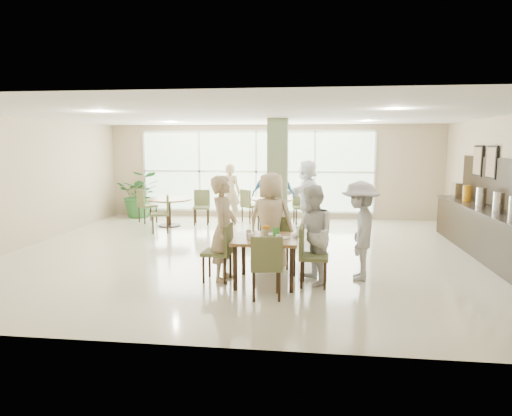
# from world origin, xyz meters

# --- Properties ---
(ground) EXTENTS (10.00, 10.00, 0.00)m
(ground) POSITION_xyz_m (0.00, 0.00, 0.00)
(ground) COLOR beige
(ground) RESTS_ON ground
(room_shell) EXTENTS (10.00, 10.00, 10.00)m
(room_shell) POSITION_xyz_m (0.00, 0.00, 1.70)
(room_shell) COLOR white
(room_shell) RESTS_ON ground
(window_bank) EXTENTS (7.00, 0.04, 7.00)m
(window_bank) POSITION_xyz_m (-0.50, 4.46, 1.40)
(window_bank) COLOR silver
(window_bank) RESTS_ON ground
(column) EXTENTS (0.45, 0.45, 2.80)m
(column) POSITION_xyz_m (0.40, 1.20, 1.40)
(column) COLOR #728159
(column) RESTS_ON ground
(main_table) EXTENTS (1.02, 1.02, 0.75)m
(main_table) POSITION_xyz_m (0.47, -2.08, 0.66)
(main_table) COLOR brown
(main_table) RESTS_ON ground
(round_table_left) EXTENTS (1.21, 1.21, 0.75)m
(round_table_left) POSITION_xyz_m (-2.68, 2.73, 0.59)
(round_table_left) COLOR brown
(round_table_left) RESTS_ON ground
(round_table_right) EXTENTS (1.14, 1.14, 0.75)m
(round_table_right) POSITION_xyz_m (0.11, 3.13, 0.58)
(round_table_right) COLOR brown
(round_table_right) RESTS_ON ground
(chairs_main_table) EXTENTS (2.05, 1.98, 0.95)m
(chairs_main_table) POSITION_xyz_m (0.50, -2.08, 0.47)
(chairs_main_table) COLOR #545B32
(chairs_main_table) RESTS_ON ground
(chairs_table_left) EXTENTS (2.18, 2.01, 0.95)m
(chairs_table_left) POSITION_xyz_m (-2.66, 2.71, 0.47)
(chairs_table_left) COLOR #545B32
(chairs_table_left) RESTS_ON ground
(chairs_table_right) EXTENTS (2.03, 1.91, 0.95)m
(chairs_table_right) POSITION_xyz_m (0.13, 3.12, 0.47)
(chairs_table_right) COLOR #545B32
(chairs_table_right) RESTS_ON ground
(tabletop_clutter) EXTENTS (0.72, 0.76, 0.21)m
(tabletop_clutter) POSITION_xyz_m (0.47, -2.12, 0.81)
(tabletop_clutter) COLOR white
(tabletop_clutter) RESTS_ON main_table
(buffet_counter) EXTENTS (0.64, 4.70, 1.95)m
(buffet_counter) POSITION_xyz_m (4.70, 0.51, 0.55)
(buffet_counter) COLOR black
(buffet_counter) RESTS_ON ground
(framed_art_a) EXTENTS (0.05, 0.55, 0.70)m
(framed_art_a) POSITION_xyz_m (4.95, 1.00, 1.85)
(framed_art_a) COLOR black
(framed_art_a) RESTS_ON ground
(framed_art_b) EXTENTS (0.05, 0.55, 0.70)m
(framed_art_b) POSITION_xyz_m (4.95, 1.80, 1.85)
(framed_art_b) COLOR black
(framed_art_b) RESTS_ON ground
(potted_plant) EXTENTS (1.57, 1.57, 1.43)m
(potted_plant) POSITION_xyz_m (-4.03, 4.07, 0.71)
(potted_plant) COLOR #255D27
(potted_plant) RESTS_ON ground
(teen_left) EXTENTS (0.46, 0.66, 1.73)m
(teen_left) POSITION_xyz_m (-0.24, -1.99, 0.87)
(teen_left) COLOR tan
(teen_left) RESTS_ON ground
(teen_far) EXTENTS (0.94, 0.67, 1.74)m
(teen_far) POSITION_xyz_m (0.47, -1.21, 0.87)
(teen_far) COLOR tan
(teen_far) RESTS_ON ground
(teen_right) EXTENTS (0.84, 0.94, 1.60)m
(teen_right) POSITION_xyz_m (1.21, -2.02, 0.80)
(teen_right) COLOR white
(teen_right) RESTS_ON ground
(teen_standing) EXTENTS (0.70, 1.11, 1.64)m
(teen_standing) POSITION_xyz_m (1.98, -1.67, 0.82)
(teen_standing) COLOR #B2B1B4
(teen_standing) RESTS_ON ground
(adult_a) EXTENTS (1.16, 0.73, 1.87)m
(adult_a) POSITION_xyz_m (0.21, 2.22, 0.94)
(adult_a) COLOR #438DCB
(adult_a) RESTS_ON ground
(adult_b) EXTENTS (1.33, 1.84, 1.82)m
(adult_b) POSITION_xyz_m (1.05, 3.03, 0.91)
(adult_b) COLOR white
(adult_b) RESTS_ON ground
(adult_standing) EXTENTS (0.67, 0.50, 1.68)m
(adult_standing) POSITION_xyz_m (-1.16, 3.68, 0.84)
(adult_standing) COLOR tan
(adult_standing) RESTS_ON ground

